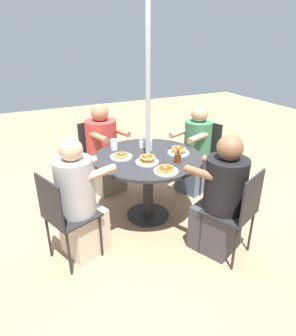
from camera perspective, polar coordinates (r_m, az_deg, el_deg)
The scene contains 19 objects.
ground_plane at distance 3.53m, azimuth -0.00°, elevation -8.91°, with size 12.00×12.00×0.00m, color tan.
patio_table at distance 3.24m, azimuth -0.00°, elevation 0.20°, with size 1.17×1.17×0.74m.
umbrella_pole at distance 3.07m, azimuth -0.00°, elevation 8.67°, with size 0.05×0.05×2.22m, color #ADADB2.
patio_chair_north at distance 2.79m, azimuth 16.68°, elevation -7.52°, with size 0.53×0.53×0.88m.
diner_north at distance 2.84m, azimuth 13.69°, elevation -6.15°, with size 0.52×0.57×1.17m.
patio_chair_east at distance 4.05m, azimuth 10.41°, elevation 3.29°, with size 0.52×0.52×0.88m.
diner_east at distance 3.91m, azimuth 9.03°, elevation 2.77°, with size 0.59×0.49×1.13m.
patio_chair_south at distance 4.07m, azimuth -9.77°, elevation 3.48°, with size 0.49×0.49×0.88m.
diner_south at distance 3.94m, azimuth -8.46°, elevation 2.85°, with size 0.51×0.61×1.15m.
patio_chair_west at distance 2.72m, azimuth -15.77°, elevation -8.30°, with size 0.51×0.51×0.88m.
diner_west at distance 2.78m, azimuth -12.91°, elevation -6.72°, with size 0.55×0.47×1.16m.
pancake_plate_a at distance 3.27m, azimuth 5.82°, elevation 3.22°, with size 0.23×0.23×0.08m.
pancake_plate_b at distance 3.01m, azimuth -0.15°, elevation 1.51°, with size 0.23×0.23×0.08m.
pancake_plate_c at distance 3.16m, azimuth -5.15°, elevation 2.26°, with size 0.23×0.23×0.05m.
pancake_plate_d at distance 2.82m, azimuth 3.41°, elevation -0.43°, with size 0.23×0.23×0.05m.
syrup_bottle at distance 3.04m, azimuth 5.69°, elevation 2.03°, with size 0.08×0.07×0.13m.
coffee_cup at distance 3.43m, azimuth -1.03°, elevation 4.91°, with size 0.09×0.09×0.12m.
drinking_glass_a at distance 3.37m, azimuth -6.49°, elevation 4.44°, with size 0.08×0.08×0.12m, color silver.
drinking_glass_b at distance 3.34m, azimuth 0.15°, elevation 4.45°, with size 0.08×0.08×0.13m, color silver.
Camera 1 is at (1.28, 2.67, 1.94)m, focal length 32.00 mm.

